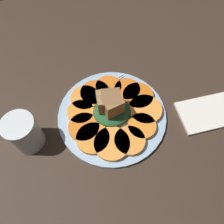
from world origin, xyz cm
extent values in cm
cube|color=#38281E|center=(0.00, 0.00, 1.00)|extent=(120.00, 120.00, 2.00)
cylinder|color=#99B7D1|center=(0.00, 0.00, 2.50)|extent=(29.00, 29.00, 1.00)
cylinder|color=white|center=(0.00, 0.00, 2.55)|extent=(23.20, 23.20, 1.00)
cylinder|color=#F99539|center=(2.12, 8.46, 3.70)|extent=(8.90, 8.90, 1.19)
cylinder|color=orange|center=(-2.34, 8.75, 3.70)|extent=(7.71, 7.71, 1.19)
cylinder|color=orange|center=(-6.48, 5.69, 3.70)|extent=(7.28, 7.28, 1.19)
cylinder|color=#F9963A|center=(-8.87, 1.16, 3.70)|extent=(8.98, 8.98, 1.19)
cylinder|color=orange|center=(-8.28, -3.49, 3.70)|extent=(8.52, 8.52, 1.19)
cylinder|color=orange|center=(-5.97, -6.25, 3.70)|extent=(7.33, 7.33, 1.19)
cylinder|color=orange|center=(-1.08, -8.47, 3.70)|extent=(7.37, 7.37, 1.19)
cylinder|color=orange|center=(3.08, -7.35, 3.70)|extent=(8.24, 8.24, 1.19)
cylinder|color=orange|center=(6.08, -6.33, 3.70)|extent=(7.92, 7.92, 1.19)
cylinder|color=orange|center=(8.01, -2.17, 3.70)|extent=(7.17, 7.17, 1.19)
cylinder|color=orange|center=(7.97, 2.39, 3.70)|extent=(7.99, 7.99, 1.19)
cylinder|color=orange|center=(6.37, 5.95, 3.70)|extent=(8.38, 8.38, 1.19)
ellipsoid|color=#235128|center=(0.00, 0.00, 4.38)|extent=(9.99, 8.99, 2.55)
cube|color=#9E754C|center=(1.24, -1.32, 7.89)|extent=(4.71, 4.71, 4.47)
cube|color=brown|center=(-0.38, -0.85, 8.03)|extent=(5.33, 5.33, 4.76)
cube|color=olive|center=(0.40, 0.33, 8.01)|extent=(5.72, 5.72, 4.71)
cube|color=silver|center=(4.36, -6.66, 3.30)|extent=(11.23, 5.47, 0.40)
cube|color=silver|center=(-1.70, -9.15, 3.30)|extent=(2.19, 2.68, 0.40)
cube|color=silver|center=(-4.10, -11.22, 3.30)|extent=(4.38, 2.04, 0.40)
cube|color=silver|center=(-4.36, -10.61, 3.30)|extent=(4.38, 2.04, 0.40)
cube|color=silver|center=(-4.61, -9.99, 3.30)|extent=(4.38, 2.04, 0.40)
cube|color=silver|center=(-4.87, -9.37, 3.30)|extent=(4.38, 2.04, 0.40)
cylinder|color=silver|center=(21.97, 2.09, 6.84)|extent=(7.62, 7.62, 9.68)
cube|color=silver|center=(-26.01, 5.54, 2.40)|extent=(16.67, 10.00, 0.80)
camera|label=1|loc=(6.87, 27.72, 54.01)|focal=35.00mm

